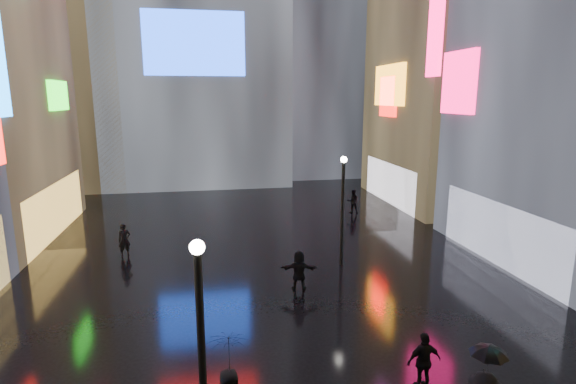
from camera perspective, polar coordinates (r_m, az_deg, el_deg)
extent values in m
plane|color=black|center=(22.71, -3.69, -8.23)|extent=(140.00, 140.00, 0.00)
cube|color=#FFC659|center=(29.22, -27.42, -1.91)|extent=(0.20, 10.00, 3.00)
cube|color=#1CCE16|center=(30.19, -27.16, 10.85)|extent=(0.25, 3.00, 1.71)
cube|color=white|center=(23.52, 25.29, -4.83)|extent=(0.20, 9.00, 3.00)
cube|color=#E50B4F|center=(25.96, 20.88, 12.87)|extent=(0.25, 2.99, 3.26)
cube|color=black|center=(36.72, 21.33, 20.89)|extent=(10.00, 12.00, 28.00)
cube|color=white|center=(34.56, 12.81, 1.13)|extent=(0.20, 9.00, 3.00)
cube|color=orange|center=(34.18, 12.76, 13.09)|extent=(0.25, 4.92, 2.91)
cube|color=red|center=(34.28, 12.62, 11.72)|extent=(0.25, 2.63, 2.87)
cube|color=#194CFF|center=(38.30, -11.81, 18.00)|extent=(8.00, 0.20, 5.00)
cube|color=black|center=(49.39, 3.40, 22.68)|extent=(12.00, 12.00, 34.00)
cube|color=black|center=(44.99, -26.56, 17.38)|extent=(10.00, 10.00, 26.00)
cylinder|color=black|center=(9.87, -10.82, -21.04)|extent=(0.16, 0.16, 5.00)
sphere|color=white|center=(8.75, -11.48, -6.89)|extent=(0.30, 0.30, 0.30)
cylinder|color=black|center=(21.09, 6.92, -2.77)|extent=(0.16, 0.16, 5.00)
sphere|color=white|center=(20.59, 7.10, 4.11)|extent=(0.30, 0.30, 0.30)
imported|color=black|center=(13.52, 16.89, -19.85)|extent=(0.98, 0.44, 1.65)
imported|color=black|center=(18.77, 1.41, -9.93)|extent=(1.62, 0.81, 1.67)
imported|color=black|center=(23.99, -20.06, -5.77)|extent=(0.70, 0.58, 1.65)
imported|color=black|center=(31.17, 8.23, -1.17)|extent=(0.84, 0.69, 1.61)
imported|color=black|center=(11.25, 24.05, -18.85)|extent=(1.03, 1.03, 0.70)
imported|color=black|center=(10.69, -7.63, -19.66)|extent=(1.03, 1.01, 0.87)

